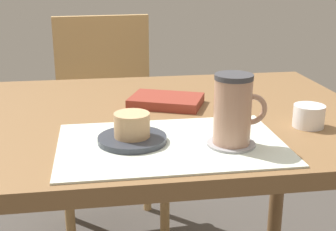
{
  "coord_description": "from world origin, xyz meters",
  "views": [
    {
      "loc": [
        -0.11,
        -1.09,
        1.08
      ],
      "look_at": [
        0.03,
        -0.18,
        0.78
      ],
      "focal_mm": 50.0,
      "sensor_mm": 36.0,
      "label": 1
    }
  ],
  "objects_px": {
    "wooden_chair": "(108,119)",
    "pastry_plate": "(132,139)",
    "dining_table": "(146,145)",
    "small_book": "(166,101)",
    "coffee_mug": "(234,109)",
    "sugar_bowl": "(309,116)",
    "pastry": "(132,125)"
  },
  "relations": [
    {
      "from": "sugar_bowl",
      "to": "small_book",
      "type": "xyz_separation_m",
      "value": [
        -0.29,
        0.21,
        -0.01
      ]
    },
    {
      "from": "wooden_chair",
      "to": "small_book",
      "type": "bearing_deg",
      "value": 97.3
    },
    {
      "from": "wooden_chair",
      "to": "small_book",
      "type": "distance_m",
      "value": 0.72
    },
    {
      "from": "coffee_mug",
      "to": "pastry_plate",
      "type": "bearing_deg",
      "value": 166.45
    },
    {
      "from": "wooden_chair",
      "to": "coffee_mug",
      "type": "height_order",
      "value": "wooden_chair"
    },
    {
      "from": "dining_table",
      "to": "pastry_plate",
      "type": "xyz_separation_m",
      "value": [
        -0.05,
        -0.2,
        0.09
      ]
    },
    {
      "from": "wooden_chair",
      "to": "pastry",
      "type": "distance_m",
      "value": 0.96
    },
    {
      "from": "dining_table",
      "to": "small_book",
      "type": "distance_m",
      "value": 0.13
    },
    {
      "from": "sugar_bowl",
      "to": "small_book",
      "type": "relative_size",
      "value": 0.39
    },
    {
      "from": "sugar_bowl",
      "to": "wooden_chair",
      "type": "bearing_deg",
      "value": 116.3
    },
    {
      "from": "coffee_mug",
      "to": "small_book",
      "type": "xyz_separation_m",
      "value": [
        -0.09,
        0.31,
        -0.07
      ]
    },
    {
      "from": "wooden_chair",
      "to": "coffee_mug",
      "type": "bearing_deg",
      "value": 98.53
    },
    {
      "from": "pastry_plate",
      "to": "pastry",
      "type": "xyz_separation_m",
      "value": [
        0.0,
        0.0,
        0.03
      ]
    },
    {
      "from": "pastry",
      "to": "small_book",
      "type": "height_order",
      "value": "pastry"
    },
    {
      "from": "wooden_chair",
      "to": "pastry_plate",
      "type": "bearing_deg",
      "value": 87.22
    },
    {
      "from": "coffee_mug",
      "to": "sugar_bowl",
      "type": "bearing_deg",
      "value": 24.63
    },
    {
      "from": "pastry_plate",
      "to": "dining_table",
      "type": "bearing_deg",
      "value": 76.65
    },
    {
      "from": "dining_table",
      "to": "sugar_bowl",
      "type": "distance_m",
      "value": 0.4
    },
    {
      "from": "dining_table",
      "to": "small_book",
      "type": "xyz_separation_m",
      "value": [
        0.06,
        0.06,
        0.1
      ]
    },
    {
      "from": "pastry_plate",
      "to": "sugar_bowl",
      "type": "height_order",
      "value": "sugar_bowl"
    },
    {
      "from": "pastry",
      "to": "coffee_mug",
      "type": "bearing_deg",
      "value": -13.55
    },
    {
      "from": "pastry_plate",
      "to": "small_book",
      "type": "relative_size",
      "value": 0.78
    },
    {
      "from": "pastry_plate",
      "to": "coffee_mug",
      "type": "bearing_deg",
      "value": -13.55
    },
    {
      "from": "pastry_plate",
      "to": "wooden_chair",
      "type": "bearing_deg",
      "value": 91.9
    },
    {
      "from": "dining_table",
      "to": "wooden_chair",
      "type": "height_order",
      "value": "wooden_chair"
    },
    {
      "from": "wooden_chair",
      "to": "pastry_plate",
      "type": "xyz_separation_m",
      "value": [
        0.03,
        -0.92,
        0.26
      ]
    },
    {
      "from": "dining_table",
      "to": "pastry_plate",
      "type": "height_order",
      "value": "pastry_plate"
    },
    {
      "from": "pastry_plate",
      "to": "sugar_bowl",
      "type": "xyz_separation_m",
      "value": [
        0.4,
        0.05,
        0.02
      ]
    },
    {
      "from": "dining_table",
      "to": "pastry",
      "type": "relative_size",
      "value": 15.39
    },
    {
      "from": "dining_table",
      "to": "small_book",
      "type": "relative_size",
      "value": 6.2
    },
    {
      "from": "dining_table",
      "to": "wooden_chair",
      "type": "bearing_deg",
      "value": 96.22
    },
    {
      "from": "small_book",
      "to": "dining_table",
      "type": "bearing_deg",
      "value": -113.48
    }
  ]
}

